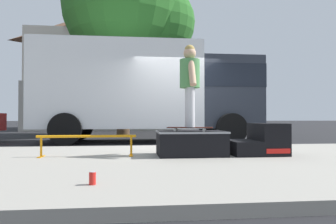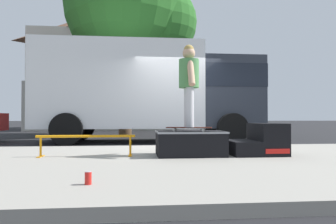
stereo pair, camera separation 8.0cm
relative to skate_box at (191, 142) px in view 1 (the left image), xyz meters
name	(u,v)px [view 1 (the left image)]	position (x,y,z in m)	size (l,w,h in m)	color
ground_plane	(184,148)	(0.28, 2.49, -0.34)	(140.00, 140.00, 0.00)	black
sidewalk_slab	(214,163)	(0.28, -0.51, -0.28)	(50.00, 5.00, 0.12)	gray
skate_box	(191,142)	(0.00, 0.00, 0.00)	(1.16, 0.82, 0.42)	black
kicker_ramp	(260,141)	(1.24, 0.00, 0.01)	(0.93, 0.83, 0.55)	black
grind_rail	(87,140)	(-1.76, 0.03, 0.05)	(1.63, 0.28, 0.36)	orange
skateboard	(190,128)	(-0.01, 0.02, 0.25)	(0.81, 0.40, 0.07)	#4C1E14
skater_kid	(190,79)	(-0.01, 0.02, 1.10)	(0.35, 0.74, 1.43)	silver
soda_can	(92,178)	(-1.37, -2.23, -0.16)	(0.07, 0.07, 0.13)	red
box_truck	(149,89)	(-0.48, 4.69, 1.36)	(6.91, 2.63, 3.05)	white
street_tree_main	(131,11)	(-1.12, 8.32, 5.09)	(5.74, 5.22, 8.21)	brown
house_behind	(108,68)	(-2.73, 16.62, 3.90)	(9.54, 8.23, 8.40)	beige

